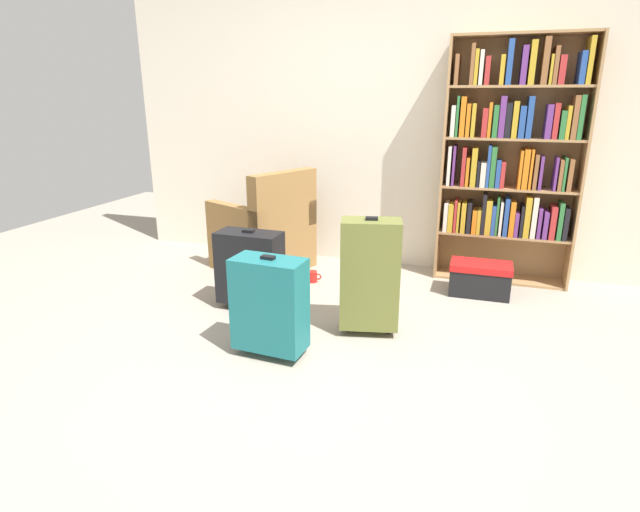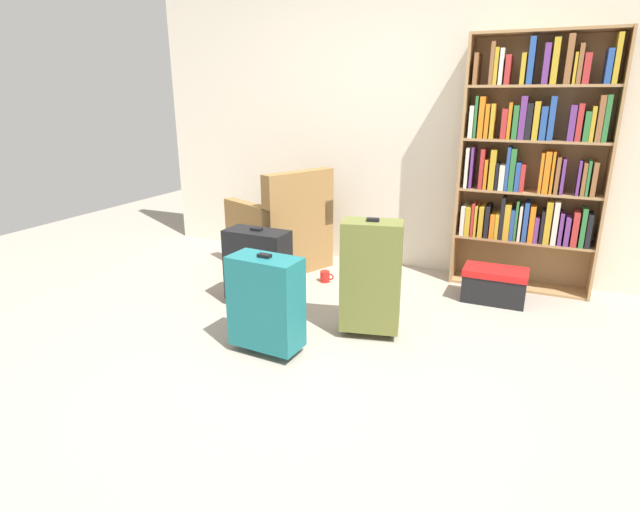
{
  "view_description": "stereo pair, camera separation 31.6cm",
  "coord_description": "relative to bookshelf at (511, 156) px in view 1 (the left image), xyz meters",
  "views": [
    {
      "loc": [
        0.77,
        -2.48,
        1.51
      ],
      "look_at": [
        -0.16,
        0.39,
        0.55
      ],
      "focal_mm": 28.41,
      "sensor_mm": 36.0,
      "label": 1
    },
    {
      "loc": [
        1.06,
        -2.37,
        1.51
      ],
      "look_at": [
        -0.16,
        0.39,
        0.55
      ],
      "focal_mm": 28.41,
      "sensor_mm": 36.0,
      "label": 2
    }
  ],
  "objects": [
    {
      "name": "armchair",
      "position": [
        -2.02,
        -0.33,
        -0.73
      ],
      "size": [
        0.93,
        0.93,
        0.9
      ],
      "color": "olive",
      "rests_on": "ground"
    },
    {
      "name": "bookshelf",
      "position": [
        0.0,
        0.0,
        0.0
      ],
      "size": [
        1.07,
        0.28,
        1.95
      ],
      "color": "#A87F51",
      "rests_on": "ground"
    },
    {
      "name": "suitcase_olive",
      "position": [
        -0.83,
        -1.34,
        -0.64
      ],
      "size": [
        0.42,
        0.29,
        0.79
      ],
      "color": "brown",
      "rests_on": "ground"
    },
    {
      "name": "storage_box",
      "position": [
        -0.14,
        -0.42,
        -0.9
      ],
      "size": [
        0.46,
        0.27,
        0.26
      ],
      "color": "black",
      "rests_on": "ground"
    },
    {
      "name": "back_wall",
      "position": [
        -0.97,
        0.2,
        0.26
      ],
      "size": [
        5.08,
        0.1,
        2.6
      ],
      "primitive_type": "cube",
      "color": "beige",
      "rests_on": "ground"
    },
    {
      "name": "suitcase_black",
      "position": [
        -1.75,
        -1.21,
        -0.73
      ],
      "size": [
        0.47,
        0.24,
        0.6
      ],
      "color": "black",
      "rests_on": "ground"
    },
    {
      "name": "ground_plane",
      "position": [
        -0.97,
        -1.89,
        -1.04
      ],
      "size": [
        8.89,
        8.89,
        0.0
      ],
      "primitive_type": "plane",
      "color": "#9E9384"
    },
    {
      "name": "mug",
      "position": [
        -1.49,
        -0.56,
        -0.99
      ],
      "size": [
        0.12,
        0.08,
        0.1
      ],
      "color": "red",
      "rests_on": "ground"
    },
    {
      "name": "suitcase_teal",
      "position": [
        -1.33,
        -1.82,
        -0.71
      ],
      "size": [
        0.44,
        0.25,
        0.63
      ],
      "color": "#19666B",
      "rests_on": "ground"
    }
  ]
}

